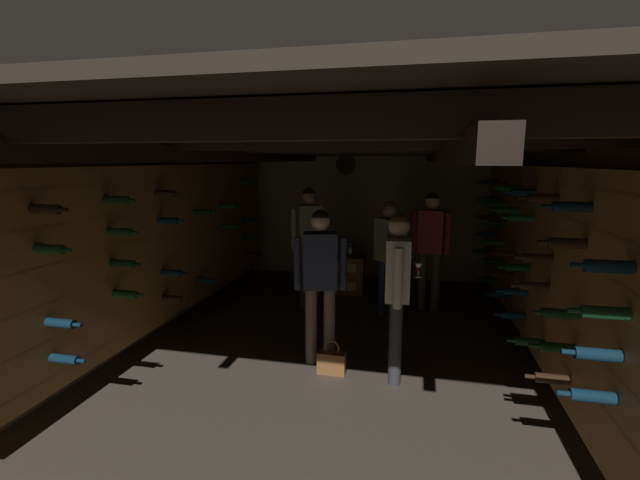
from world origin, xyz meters
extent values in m
plane|color=#473D33|center=(0.00, 0.00, 0.00)|extent=(8.40, 8.40, 0.00)
cube|color=gray|center=(0.00, 3.23, 1.18)|extent=(4.72, 0.06, 2.35)
cube|color=gray|center=(-2.33, 0.00, 1.18)|extent=(0.06, 6.40, 2.35)
cube|color=gray|center=(2.33, 0.00, 1.18)|extent=(0.06, 6.40, 2.35)
cube|color=black|center=(0.00, 0.00, 2.38)|extent=(4.72, 6.52, 0.06)
cube|color=black|center=(0.00, -2.80, 2.26)|extent=(4.60, 0.14, 0.16)
cube|color=black|center=(0.00, -1.40, 2.26)|extent=(4.60, 0.14, 0.16)
cube|color=black|center=(0.00, 0.00, 2.26)|extent=(4.60, 0.14, 0.16)
cube|color=black|center=(0.00, 1.40, 2.26)|extent=(4.60, 0.14, 0.16)
cube|color=black|center=(0.00, 2.80, 2.26)|extent=(4.60, 0.14, 0.16)
cube|color=black|center=(-1.03, 0.00, 2.15)|extent=(0.12, 6.40, 0.12)
cube|color=black|center=(1.03, 0.00, 2.15)|extent=(0.12, 6.40, 0.12)
cylinder|color=white|center=(-0.42, 3.19, 2.04)|extent=(0.33, 0.02, 0.33)
cylinder|color=#2D2314|center=(-0.42, 3.17, 2.04)|extent=(0.36, 0.01, 0.36)
cube|color=black|center=(-0.42, 3.17, 2.04)|extent=(0.12, 0.01, 0.02)
cube|color=black|center=(-0.42, 3.17, 2.04)|extent=(0.12, 0.01, 0.16)
cube|color=brown|center=(-2.14, 0.15, 1.15)|extent=(0.32, 5.50, 1.80)
cylinder|color=#0F2838|center=(-1.88, -1.80, 0.55)|extent=(0.28, 0.07, 0.07)
cylinder|color=#0F2838|center=(-1.70, -1.80, 0.55)|extent=(0.07, 0.03, 0.03)
cylinder|color=black|center=(-1.88, -0.25, 0.55)|extent=(0.28, 0.07, 0.07)
cylinder|color=black|center=(-1.70, -0.25, 0.55)|extent=(0.07, 0.03, 0.03)
cylinder|color=#0F2838|center=(-1.88, 0.53, 0.55)|extent=(0.28, 0.07, 0.07)
cylinder|color=#0F2838|center=(-1.70, 0.53, 0.55)|extent=(0.07, 0.03, 0.03)
cylinder|color=black|center=(-1.88, 2.12, 0.55)|extent=(0.28, 0.07, 0.07)
cylinder|color=black|center=(-1.70, 2.12, 0.55)|extent=(0.07, 0.03, 0.03)
cylinder|color=#0F2838|center=(-1.88, -1.80, 0.85)|extent=(0.28, 0.07, 0.07)
cylinder|color=#0F2838|center=(-1.70, -1.80, 0.85)|extent=(0.07, 0.03, 0.03)
cylinder|color=#194723|center=(-1.88, -1.03, 0.85)|extent=(0.28, 0.07, 0.07)
cylinder|color=#194723|center=(-1.70, -1.03, 0.85)|extent=(0.07, 0.03, 0.03)
cylinder|color=#0F2838|center=(-1.88, -0.23, 0.85)|extent=(0.28, 0.07, 0.07)
cylinder|color=#0F2838|center=(-1.70, -0.23, 0.85)|extent=(0.07, 0.03, 0.03)
cylinder|color=#143819|center=(-1.88, 2.11, 0.85)|extent=(0.28, 0.07, 0.07)
cylinder|color=#143819|center=(-1.70, 2.11, 0.85)|extent=(0.07, 0.03, 0.03)
cylinder|color=#143819|center=(-1.88, -1.03, 1.15)|extent=(0.28, 0.07, 0.07)
cylinder|color=#143819|center=(-1.70, -1.03, 1.15)|extent=(0.07, 0.03, 0.03)
cylinder|color=#194723|center=(-1.88, 1.32, 1.15)|extent=(0.28, 0.07, 0.07)
cylinder|color=#194723|center=(-1.70, 1.32, 1.15)|extent=(0.07, 0.03, 0.03)
cylinder|color=#0F2838|center=(-1.88, 2.11, 1.15)|extent=(0.28, 0.07, 0.07)
cylinder|color=#0F2838|center=(-1.70, 2.11, 1.15)|extent=(0.07, 0.03, 0.03)
cylinder|color=#194723|center=(-1.88, -1.83, 1.45)|extent=(0.28, 0.07, 0.07)
cylinder|color=#194723|center=(-1.70, -1.83, 1.45)|extent=(0.07, 0.03, 0.03)
cylinder|color=#194723|center=(-1.88, -1.04, 1.45)|extent=(0.28, 0.07, 0.07)
cylinder|color=#194723|center=(-1.70, -1.04, 1.45)|extent=(0.07, 0.03, 0.03)
cylinder|color=#0F2838|center=(-1.88, -0.23, 1.45)|extent=(0.28, 0.07, 0.07)
cylinder|color=#0F2838|center=(-1.70, -0.23, 1.45)|extent=(0.07, 0.03, 0.03)
cylinder|color=#143819|center=(-1.88, 0.55, 1.45)|extent=(0.28, 0.07, 0.07)
cylinder|color=#143819|center=(-1.70, 0.55, 1.45)|extent=(0.07, 0.03, 0.03)
cylinder|color=#194723|center=(-1.88, 1.34, 1.45)|extent=(0.28, 0.07, 0.07)
cylinder|color=#194723|center=(-1.70, 1.34, 1.45)|extent=(0.07, 0.03, 0.03)
cylinder|color=black|center=(-1.88, -1.82, 1.75)|extent=(0.28, 0.07, 0.07)
cylinder|color=black|center=(-1.70, -1.82, 1.75)|extent=(0.07, 0.03, 0.03)
cylinder|color=#143819|center=(-1.88, -1.04, 1.75)|extent=(0.28, 0.07, 0.07)
cylinder|color=#143819|center=(-1.70, -1.04, 1.75)|extent=(0.07, 0.03, 0.03)
cylinder|color=black|center=(-1.88, -0.25, 1.75)|extent=(0.28, 0.07, 0.07)
cylinder|color=black|center=(-1.70, -0.25, 1.75)|extent=(0.07, 0.03, 0.03)
cylinder|color=#143819|center=(-1.88, 2.13, 1.75)|extent=(0.28, 0.07, 0.07)
cylinder|color=#143819|center=(-1.70, 2.13, 1.75)|extent=(0.07, 0.03, 0.03)
cube|color=brown|center=(-1.99, 0.15, 0.40)|extent=(0.02, 5.50, 0.02)
cube|color=brown|center=(-1.99, 0.15, 0.70)|extent=(0.02, 5.50, 0.02)
cube|color=brown|center=(-1.99, 0.15, 1.00)|extent=(0.02, 5.50, 0.02)
cube|color=brown|center=(-1.99, 0.15, 1.30)|extent=(0.02, 5.50, 0.02)
cube|color=brown|center=(-1.99, 0.15, 1.60)|extent=(0.02, 5.50, 0.02)
cube|color=brown|center=(-1.99, 0.15, 1.90)|extent=(0.02, 5.50, 0.02)
cube|color=brown|center=(2.14, 0.15, 1.15)|extent=(0.32, 5.50, 1.80)
cylinder|color=black|center=(1.88, -1.21, 0.51)|extent=(0.28, 0.07, 0.07)
cylinder|color=black|center=(1.70, -1.21, 0.51)|extent=(0.07, 0.03, 0.03)
cylinder|color=#143819|center=(1.88, -0.54, 0.51)|extent=(0.28, 0.07, 0.07)
cylinder|color=#143819|center=(1.70, -0.54, 0.51)|extent=(0.07, 0.03, 0.03)
cylinder|color=#0F2838|center=(1.88, 0.14, 0.51)|extent=(0.28, 0.07, 0.07)
cylinder|color=#0F2838|center=(1.70, 0.14, 0.51)|extent=(0.07, 0.03, 0.03)
cylinder|color=#0F2838|center=(1.88, 0.85, 0.51)|extent=(0.28, 0.07, 0.07)
cylinder|color=#0F2838|center=(1.70, 0.85, 0.51)|extent=(0.07, 0.03, 0.03)
cylinder|color=#143819|center=(1.88, 1.53, 0.51)|extent=(0.28, 0.07, 0.07)
cylinder|color=#143819|center=(1.70, 1.53, 0.51)|extent=(0.07, 0.03, 0.03)
cylinder|color=#0F2838|center=(1.88, -1.91, 0.76)|extent=(0.28, 0.07, 0.07)
cylinder|color=#0F2838|center=(1.70, -1.91, 0.76)|extent=(0.07, 0.03, 0.03)
cylinder|color=#143819|center=(1.88, -1.23, 0.76)|extent=(0.28, 0.07, 0.07)
cylinder|color=#143819|center=(1.70, -1.23, 0.76)|extent=(0.07, 0.03, 0.03)
cylinder|color=#0F2838|center=(1.88, 0.14, 0.76)|extent=(0.28, 0.07, 0.07)
cylinder|color=#0F2838|center=(1.70, 0.14, 0.76)|extent=(0.07, 0.03, 0.03)
cylinder|color=black|center=(1.88, 0.84, 0.76)|extent=(0.28, 0.07, 0.07)
cylinder|color=black|center=(1.70, 0.84, 0.76)|extent=(0.07, 0.03, 0.03)
cylinder|color=#143819|center=(1.88, 1.52, 0.76)|extent=(0.28, 0.07, 0.07)
cylinder|color=#143819|center=(1.70, 1.52, 0.76)|extent=(0.07, 0.03, 0.03)
cylinder|color=#143819|center=(1.88, 2.21, 0.76)|extent=(0.28, 0.07, 0.07)
cylinder|color=#143819|center=(1.70, 2.21, 0.76)|extent=(0.07, 0.03, 0.03)
cylinder|color=#0F2838|center=(1.88, -1.90, 1.02)|extent=(0.28, 0.07, 0.07)
cylinder|color=#0F2838|center=(1.70, -1.90, 1.02)|extent=(0.07, 0.03, 0.03)
cylinder|color=#143819|center=(1.88, -1.23, 1.02)|extent=(0.28, 0.07, 0.07)
cylinder|color=#143819|center=(1.70, -1.23, 1.02)|extent=(0.07, 0.03, 0.03)
cylinder|color=black|center=(1.88, -0.53, 1.02)|extent=(0.28, 0.07, 0.07)
cylinder|color=black|center=(1.70, -0.53, 1.02)|extent=(0.07, 0.03, 0.03)
cylinder|color=#143819|center=(1.88, 0.15, 1.02)|extent=(0.28, 0.07, 0.07)
cylinder|color=#143819|center=(1.70, 0.15, 1.02)|extent=(0.07, 0.03, 0.03)
cylinder|color=black|center=(1.88, 0.83, 1.02)|extent=(0.28, 0.07, 0.07)
cylinder|color=black|center=(1.70, 0.83, 1.02)|extent=(0.07, 0.03, 0.03)
cylinder|color=#194723|center=(1.88, 1.53, 1.02)|extent=(0.28, 0.07, 0.07)
cylinder|color=#194723|center=(1.70, 1.53, 1.02)|extent=(0.07, 0.03, 0.03)
cylinder|color=#0F2838|center=(1.88, 2.20, 1.02)|extent=(0.28, 0.07, 0.07)
cylinder|color=#0F2838|center=(1.70, 2.20, 1.02)|extent=(0.07, 0.03, 0.03)
cylinder|color=#194723|center=(1.88, -1.92, 1.28)|extent=(0.28, 0.07, 0.07)
cylinder|color=#194723|center=(1.70, -1.92, 1.28)|extent=(0.07, 0.03, 0.03)
cylinder|color=black|center=(1.88, -0.54, 1.28)|extent=(0.28, 0.07, 0.07)
cylinder|color=black|center=(1.70, -0.54, 1.28)|extent=(0.07, 0.03, 0.03)
cylinder|color=#143819|center=(1.88, 1.53, 1.28)|extent=(0.28, 0.07, 0.07)
cylinder|color=#143819|center=(1.70, 1.53, 1.28)|extent=(0.07, 0.03, 0.03)
cylinder|color=black|center=(1.88, 2.20, 1.28)|extent=(0.28, 0.07, 0.07)
cylinder|color=black|center=(1.70, 2.20, 1.28)|extent=(0.07, 0.03, 0.03)
cylinder|color=#0F2838|center=(1.88, -1.90, 1.54)|extent=(0.28, 0.07, 0.07)
cylinder|color=#0F2838|center=(1.70, -1.90, 1.54)|extent=(0.07, 0.03, 0.03)
cylinder|color=black|center=(1.88, -1.22, 1.54)|extent=(0.28, 0.07, 0.07)
cylinder|color=black|center=(1.70, -1.22, 1.54)|extent=(0.07, 0.03, 0.03)
cylinder|color=#194723|center=(1.88, 0.16, 1.54)|extent=(0.28, 0.07, 0.07)
cylinder|color=#194723|center=(1.70, 0.16, 1.54)|extent=(0.07, 0.03, 0.03)
cylinder|color=#194723|center=(1.88, 0.84, 1.54)|extent=(0.28, 0.07, 0.07)
cylinder|color=#194723|center=(1.70, 0.84, 1.54)|extent=(0.07, 0.03, 0.03)
cylinder|color=#194723|center=(1.88, 1.53, 1.54)|extent=(0.28, 0.07, 0.07)
cylinder|color=#194723|center=(1.70, 1.53, 1.54)|extent=(0.07, 0.03, 0.03)
cylinder|color=#194723|center=(1.88, 2.21, 1.54)|extent=(0.28, 0.07, 0.07)
cylinder|color=#194723|center=(1.70, 2.21, 1.54)|extent=(0.07, 0.03, 0.03)
cylinder|color=#0F2838|center=(1.88, -1.24, 1.79)|extent=(0.28, 0.07, 0.07)
cylinder|color=#0F2838|center=(1.70, -1.24, 1.79)|extent=(0.07, 0.03, 0.03)
cylinder|color=black|center=(1.88, -0.53, 1.79)|extent=(0.28, 0.07, 0.07)
cylinder|color=black|center=(1.70, -0.53, 1.79)|extent=(0.07, 0.03, 0.03)
cylinder|color=#0F2838|center=(1.88, 0.16, 1.79)|extent=(0.28, 0.07, 0.07)
cylinder|color=#0F2838|center=(1.70, 0.16, 1.79)|extent=(0.07, 0.03, 0.03)
cylinder|color=#143819|center=(1.88, 0.83, 1.79)|extent=(0.28, 0.07, 0.07)
cylinder|color=#143819|center=(1.70, 0.83, 1.79)|extent=(0.07, 0.03, 0.03)
cylinder|color=black|center=(1.88, 1.53, 1.79)|extent=(0.28, 0.07, 0.07)
cylinder|color=black|center=(1.70, 1.53, 1.79)|extent=(0.07, 0.03, 0.03)
cylinder|color=#0F2838|center=(1.88, 2.22, 1.79)|extent=(0.28, 0.07, 0.07)
cylinder|color=#0F2838|center=(1.70, 2.22, 1.79)|extent=(0.07, 0.03, 0.03)
cube|color=brown|center=(1.99, 0.15, 0.38)|extent=(0.02, 5.50, 0.02)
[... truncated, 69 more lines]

